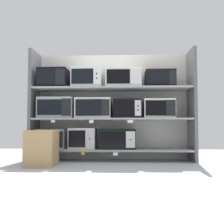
{
  "coord_description": "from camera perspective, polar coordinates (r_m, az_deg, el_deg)",
  "views": [
    {
      "loc": [
        0.18,
        -4.18,
        0.57
      ],
      "look_at": [
        0.0,
        0.0,
        0.79
      ],
      "focal_mm": 41.11,
      "sensor_mm": 36.0,
      "label": 1
    }
  ],
  "objects": [
    {
      "name": "upright_right",
      "position": [
        4.33,
        17.35,
        1.49
      ],
      "size": [
        0.05,
        0.48,
        1.8
      ],
      "primitive_type": "cube",
      "color": "#5B5B5E",
      "rests_on": "ground"
    },
    {
      "name": "microwave_8",
      "position": [
        4.29,
        -5.58,
        7.52
      ],
      "size": [
        0.49,
        0.35,
        0.33
      ],
      "color": "silver",
      "rests_on": "shelf_2"
    },
    {
      "name": "microwave_7",
      "position": [
        4.39,
        -12.8,
        7.2
      ],
      "size": [
        0.47,
        0.43,
        0.32
      ],
      "color": "black",
      "rests_on": "shelf_2"
    },
    {
      "name": "price_tag_4",
      "position": [
        3.96,
        -4.62,
        -2.14
      ],
      "size": [
        0.07,
        0.0,
        0.05
      ],
      "primitive_type": "cube",
      "color": "white"
    },
    {
      "name": "back_panel",
      "position": [
        4.45,
        0.15,
        1.24
      ],
      "size": [
        2.73,
        0.04,
        1.8
      ],
      "primitive_type": "cube",
      "color": "beige",
      "rests_on": "ground"
    },
    {
      "name": "microwave_10",
      "position": [
        4.28,
        10.59,
        7.18
      ],
      "size": [
        0.47,
        0.37,
        0.28
      ],
      "color": "black",
      "rests_on": "shelf_2"
    },
    {
      "name": "microwave_4",
      "position": [
        4.21,
        -4.11,
        0.82
      ],
      "size": [
        0.57,
        0.42,
        0.32
      ],
      "color": "silver",
      "rests_on": "shelf_1"
    },
    {
      "name": "price_tag_3",
      "position": [
        4.08,
        -12.99,
        -2.02
      ],
      "size": [
        0.06,
        0.0,
        0.04
      ],
      "primitive_type": "cube",
      "color": "white"
    },
    {
      "name": "price_tag_0",
      "position": [
        4.13,
        -14.39,
        -8.9
      ],
      "size": [
        0.05,
        0.0,
        0.04
      ],
      "primitive_type": "cube",
      "color": "beige"
    },
    {
      "name": "price_tag_2",
      "position": [
        3.96,
        0.78,
        -9.32
      ],
      "size": [
        0.07,
        0.0,
        0.05
      ],
      "primitive_type": "cube",
      "color": "white"
    },
    {
      "name": "microwave_1",
      "position": [
        4.23,
        -6.53,
        -5.83
      ],
      "size": [
        0.43,
        0.37,
        0.33
      ],
      "color": "silver",
      "rests_on": "shelf_0"
    },
    {
      "name": "microwave_6",
      "position": [
        4.22,
        10.35,
        0.74
      ],
      "size": [
        0.49,
        0.37,
        0.31
      ],
      "color": "silver",
      "rests_on": "shelf_1"
    },
    {
      "name": "ground",
      "position": [
        3.23,
        -0.79,
        -13.36
      ],
      "size": [
        6.53,
        6.0,
        0.02
      ],
      "primitive_type": "cube",
      "color": "#B2B7BC"
    },
    {
      "name": "upright_left",
      "position": [
        4.44,
        -16.92,
        1.38
      ],
      "size": [
        0.05,
        0.48,
        1.8
      ],
      "primitive_type": "cube",
      "color": "#5B5B5E",
      "rests_on": "ground"
    },
    {
      "name": "price_tag_5",
      "position": [
        3.93,
        4.11,
        -2.1
      ],
      "size": [
        0.09,
        0.0,
        0.05
      ],
      "primitive_type": "cube",
      "color": "white"
    },
    {
      "name": "microwave_3",
      "position": [
        4.32,
        -12.23,
        0.89
      ],
      "size": [
        0.57,
        0.38,
        0.34
      ],
      "color": "#99A4A1",
      "rests_on": "shelf_1"
    },
    {
      "name": "shelf_2",
      "position": [
        4.22,
        0.0,
        5.16
      ],
      "size": [
        2.53,
        0.48,
        0.03
      ],
      "primitive_type": "cube",
      "color": "#99999E"
    },
    {
      "name": "microwave_0",
      "position": [
        4.34,
        -13.13,
        -5.82
      ],
      "size": [
        0.44,
        0.35,
        0.31
      ],
      "color": "#9AA5A9",
      "rests_on": "shelf_0"
    },
    {
      "name": "shelf_1",
      "position": [
        4.18,
        0.0,
        -1.57
      ],
      "size": [
        2.53,
        0.48,
        0.03
      ],
      "primitive_type": "cube",
      "color": "#99999E"
    },
    {
      "name": "microwave_5",
      "position": [
        4.18,
        3.39,
        0.71
      ],
      "size": [
        0.44,
        0.43,
        0.3
      ],
      "color": "black",
      "rests_on": "shelf_1"
    },
    {
      "name": "microwave_9",
      "position": [
        4.24,
        2.55,
        7.39
      ],
      "size": [
        0.57,
        0.42,
        0.3
      ],
      "color": "silver",
      "rests_on": "shelf_2"
    },
    {
      "name": "shelf_0",
      "position": [
        4.2,
        0.0,
        -8.34
      ],
      "size": [
        2.53,
        0.48,
        0.03
      ],
      "primitive_type": "cube",
      "color": "#99999E",
      "rests_on": "ground"
    },
    {
      "name": "shipping_carton",
      "position": [
        3.77,
        -15.36,
        -7.75
      ],
      "size": [
        0.4,
        0.4,
        0.5
      ],
      "primitive_type": "cube",
      "color": "tan",
      "rests_on": "ground"
    },
    {
      "name": "price_tag_1",
      "position": [
        4.0,
        -6.48,
        -9.17
      ],
      "size": [
        0.06,
        0.0,
        0.04
      ],
      "primitive_type": "cube",
      "color": "orange"
    },
    {
      "name": "microwave_2",
      "position": [
        4.18,
        1.23,
        -5.98
      ],
      "size": [
        0.57,
        0.43,
        0.32
      ],
      "color": "black",
      "rests_on": "shelf_0"
    }
  ]
}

